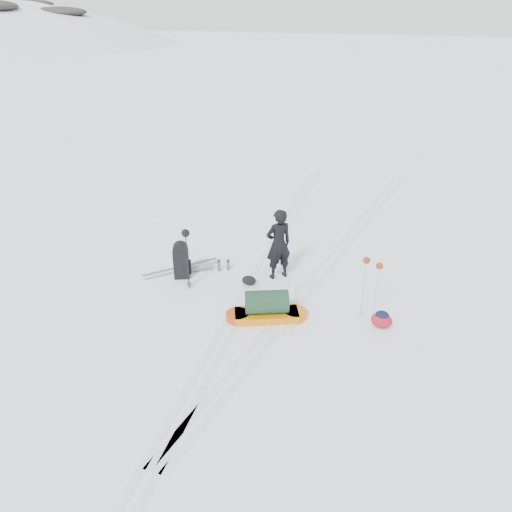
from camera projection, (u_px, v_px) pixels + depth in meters
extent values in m
plane|color=white|center=(249.00, 291.00, 11.04)|extent=(200.00, 200.00, 0.00)
ellipsoid|color=white|center=(8.00, 268.00, 96.15)|extent=(143.00, 121.00, 93.50)
ellipsoid|color=black|center=(31.00, 4.00, 80.39)|extent=(7.80, 6.00, 1.32)
ellipsoid|color=black|center=(59.00, 12.00, 71.70)|extent=(8.32, 6.40, 1.41)
cube|color=silver|center=(244.00, 290.00, 11.08)|extent=(1.40, 17.97, 0.01)
cube|color=silver|center=(254.00, 292.00, 11.01)|extent=(1.40, 17.97, 0.01)
cube|color=silver|center=(325.00, 261.00, 12.34)|extent=(2.09, 13.88, 0.01)
cube|color=silver|center=(335.00, 262.00, 12.27)|extent=(2.09, 13.88, 0.01)
imported|color=black|center=(279.00, 244.00, 11.25)|extent=(0.72, 0.71, 1.68)
cube|color=orange|center=(267.00, 315.00, 10.06)|extent=(1.39, 1.00, 0.16)
cylinder|color=orange|center=(295.00, 314.00, 10.09)|extent=(0.62, 0.62, 0.16)
cylinder|color=#C23D0B|center=(238.00, 316.00, 10.02)|extent=(0.62, 0.62, 0.16)
cylinder|color=black|center=(267.00, 302.00, 9.91)|extent=(0.97, 0.77, 0.47)
cube|color=black|center=(181.00, 264.00, 11.45)|extent=(0.42, 0.37, 0.70)
cylinder|color=black|center=(180.00, 249.00, 11.28)|extent=(0.41, 0.36, 0.34)
cube|color=black|center=(189.00, 267.00, 11.53)|extent=(0.15, 0.20, 0.30)
cylinder|color=slate|center=(202.00, 267.00, 11.88)|extent=(0.52, 0.47, 0.15)
cylinder|color=black|center=(187.00, 260.00, 10.93)|extent=(0.03, 0.03, 1.32)
cylinder|color=black|center=(188.00, 262.00, 10.85)|extent=(0.03, 0.03, 1.32)
torus|color=black|center=(189.00, 282.00, 11.18)|extent=(0.10, 0.10, 0.01)
torus|color=black|center=(189.00, 284.00, 11.10)|extent=(0.10, 0.10, 0.01)
sphere|color=black|center=(185.00, 233.00, 10.57)|extent=(0.18, 0.18, 0.18)
cylinder|color=#BBBCC2|center=(363.00, 290.00, 9.85)|extent=(0.03, 0.03, 1.28)
cylinder|color=silver|center=(376.00, 296.00, 9.65)|extent=(0.03, 0.03, 1.28)
torus|color=#A2A5A9|center=(361.00, 313.00, 10.10)|extent=(0.12, 0.12, 0.01)
torus|color=#BABBC2|center=(373.00, 319.00, 9.90)|extent=(0.12, 0.12, 0.01)
sphere|color=maroon|center=(367.00, 260.00, 9.55)|extent=(0.14, 0.14, 0.14)
sphere|color=maroon|center=(379.00, 266.00, 9.35)|extent=(0.14, 0.14, 0.14)
cube|color=#95989E|center=(183.00, 270.00, 11.90)|extent=(1.34, 1.46, 0.02)
cube|color=gray|center=(181.00, 267.00, 12.05)|extent=(1.34, 1.46, 0.02)
cube|color=black|center=(183.00, 269.00, 11.88)|extent=(0.18, 0.19, 0.05)
cube|color=black|center=(181.00, 265.00, 12.03)|extent=(0.18, 0.19, 0.05)
cube|color=white|center=(284.00, 308.00, 10.41)|extent=(0.50, 1.96, 0.02)
cube|color=silver|center=(294.00, 309.00, 10.39)|extent=(0.50, 1.96, 0.02)
cube|color=black|center=(285.00, 307.00, 10.39)|extent=(0.12, 0.21, 0.06)
cube|color=black|center=(294.00, 307.00, 10.37)|extent=(0.12, 0.21, 0.06)
torus|color=#52A4C8|center=(248.00, 318.00, 10.06)|extent=(0.58, 0.58, 0.05)
torus|color=#518EC5|center=(249.00, 317.00, 10.08)|extent=(0.46, 0.46, 0.05)
ellipsoid|color=maroon|center=(381.00, 320.00, 9.77)|extent=(0.51, 0.45, 0.30)
ellipsoid|color=black|center=(382.00, 315.00, 9.70)|extent=(0.33, 0.30, 0.15)
cylinder|color=#5A5E62|center=(219.00, 266.00, 11.82)|extent=(0.09, 0.09, 0.26)
cylinder|color=#5C5E63|center=(228.00, 265.00, 11.87)|extent=(0.09, 0.09, 0.24)
cylinder|color=black|center=(219.00, 261.00, 11.76)|extent=(0.08, 0.08, 0.03)
cylinder|color=black|center=(228.00, 260.00, 11.81)|extent=(0.08, 0.08, 0.03)
ellipsoid|color=black|center=(249.00, 280.00, 11.27)|extent=(0.34, 0.26, 0.20)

